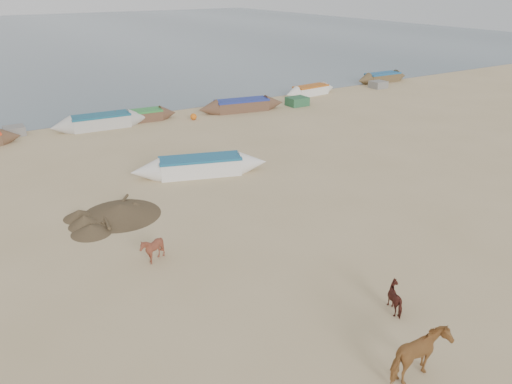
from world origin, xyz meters
TOP-DOWN VIEW (x-y plane):
  - ground at (0.00, 0.00)m, footprint 140.00×140.00m
  - sea at (0.00, 82.00)m, footprint 160.00×160.00m
  - cow_adult at (-1.54, -5.79)m, footprint 1.62×0.81m
  - calf_front at (-4.94, 2.71)m, footprint 1.05×0.98m
  - calf_right at (0.08, -3.63)m, footprint 0.73×0.84m
  - near_canoe at (0.07, 9.27)m, footprint 6.77×3.26m
  - debris_pile at (-4.72, 6.86)m, footprint 4.23×4.23m
  - waterline_canoes at (-0.63, 20.33)m, footprint 56.73×4.61m
  - beach_clutter at (3.63, 19.60)m, footprint 47.47×4.02m

SIDE VIEW (x-z plane):
  - ground at x=0.00m, z-range 0.00..0.00m
  - sea at x=0.00m, z-range 0.01..0.01m
  - debris_pile at x=-4.72m, z-range 0.00..0.49m
  - beach_clutter at x=3.63m, z-range -0.02..0.62m
  - calf_right at x=0.08m, z-range 0.00..0.82m
  - waterline_canoes at x=-0.63m, z-range -0.04..0.88m
  - near_canoe at x=0.07m, z-range 0.00..0.91m
  - calf_front at x=-4.94m, z-range 0.00..0.98m
  - cow_adult at x=-1.54m, z-range 0.00..1.34m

